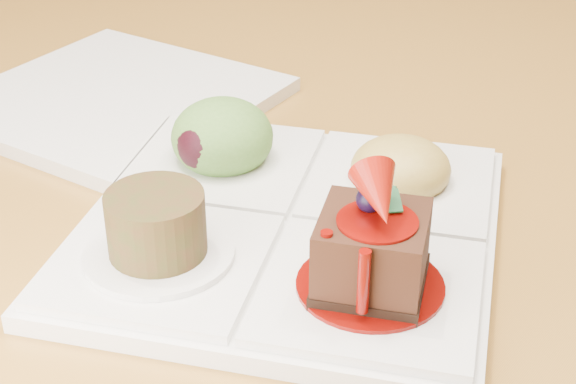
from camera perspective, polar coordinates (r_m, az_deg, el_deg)
The scene contains 4 objects.
dining_table at distance 0.93m, azimuth 8.25°, elevation 5.98°, with size 1.00×1.80×0.75m.
chair_left at distance 1.48m, azimuth -12.82°, elevation 10.77°, with size 0.48×0.48×1.03m.
sampler_plate at distance 0.56m, azimuth -0.11°, elevation -1.06°, with size 0.34×0.34×0.10m.
second_plate at distance 0.76m, azimuth -11.13°, elevation 5.85°, with size 0.23×0.23×0.01m, color silver.
Camera 1 is at (0.41, -0.74, 1.06)m, focal length 55.00 mm.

